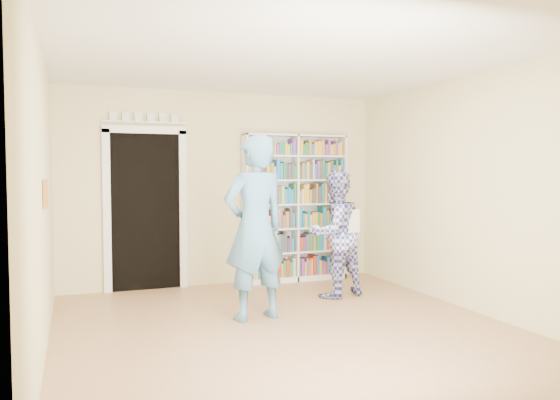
{
  "coord_description": "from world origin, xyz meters",
  "views": [
    {
      "loc": [
        -1.99,
        -4.99,
        1.6
      ],
      "look_at": [
        0.23,
        0.9,
        1.27
      ],
      "focal_mm": 35.0,
      "sensor_mm": 36.0,
      "label": 1
    }
  ],
  "objects": [
    {
      "name": "floor",
      "position": [
        0.0,
        0.0,
        0.0
      ],
      "size": [
        5.0,
        5.0,
        0.0
      ],
      "primitive_type": "plane",
      "color": "#A57450",
      "rests_on": "ground"
    },
    {
      "name": "ceiling",
      "position": [
        0.0,
        0.0,
        2.7
      ],
      "size": [
        5.0,
        5.0,
        0.0
      ],
      "primitive_type": "plane",
      "rotation": [
        3.14,
        0.0,
        0.0
      ],
      "color": "white",
      "rests_on": "wall_back"
    },
    {
      "name": "wall_back",
      "position": [
        0.0,
        2.5,
        1.35
      ],
      "size": [
        4.5,
        0.0,
        4.5
      ],
      "primitive_type": "plane",
      "rotation": [
        1.57,
        0.0,
        0.0
      ],
      "color": "beige",
      "rests_on": "floor"
    },
    {
      "name": "wall_left",
      "position": [
        -2.25,
        0.0,
        1.35
      ],
      "size": [
        0.0,
        5.0,
        5.0
      ],
      "primitive_type": "plane",
      "rotation": [
        1.57,
        0.0,
        1.57
      ],
      "color": "beige",
      "rests_on": "floor"
    },
    {
      "name": "wall_right",
      "position": [
        2.25,
        0.0,
        1.35
      ],
      "size": [
        0.0,
        5.0,
        5.0
      ],
      "primitive_type": "plane",
      "rotation": [
        1.57,
        0.0,
        -1.57
      ],
      "color": "beige",
      "rests_on": "floor"
    },
    {
      "name": "bookshelf",
      "position": [
        1.01,
        2.34,
        1.07
      ],
      "size": [
        1.55,
        0.29,
        2.12
      ],
      "rotation": [
        0.0,
        0.0,
        -0.26
      ],
      "color": "white",
      "rests_on": "floor"
    },
    {
      "name": "doorway",
      "position": [
        -1.1,
        2.48,
        1.18
      ],
      "size": [
        1.1,
        0.08,
        2.43
      ],
      "color": "black",
      "rests_on": "floor"
    },
    {
      "name": "wall_art",
      "position": [
        -2.23,
        0.2,
        1.4
      ],
      "size": [
        0.03,
        0.25,
        0.25
      ],
      "primitive_type": "cube",
      "color": "brown",
      "rests_on": "wall_left"
    },
    {
      "name": "man_blue",
      "position": [
        -0.19,
        0.56,
        0.99
      ],
      "size": [
        0.8,
        0.6,
        1.99
      ],
      "primitive_type": "imported",
      "rotation": [
        0.0,
        0.0,
        3.32
      ],
      "color": "teal",
      "rests_on": "floor"
    },
    {
      "name": "man_plaid",
      "position": [
        1.09,
        1.22,
        0.81
      ],
      "size": [
        0.9,
        0.77,
        1.61
      ],
      "primitive_type": "imported",
      "rotation": [
        0.0,
        0.0,
        3.37
      ],
      "color": "navy",
      "rests_on": "floor"
    },
    {
      "name": "paper_sheet",
      "position": [
        1.27,
        1.02,
        0.98
      ],
      "size": [
        0.19,
        0.08,
        0.29
      ],
      "primitive_type": "cube",
      "rotation": [
        0.0,
        0.0,
        0.37
      ],
      "color": "white",
      "rests_on": "man_plaid"
    }
  ]
}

